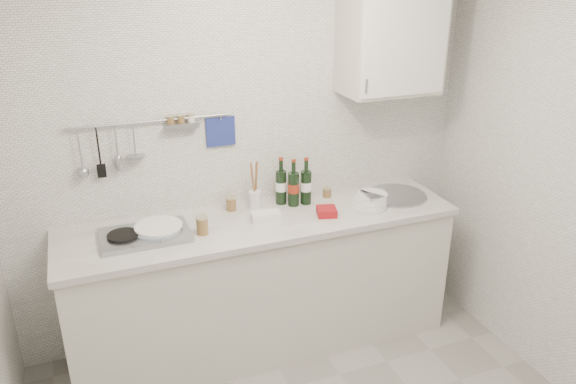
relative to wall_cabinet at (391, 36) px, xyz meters
The scene contains 14 objects.
back_wall 1.15m from the wall_cabinet, 168.67° to the left, with size 3.00×0.02×2.50m, color silver.
counter 1.76m from the wall_cabinet, behind, with size 2.44×0.64×0.96m.
wall_rail 1.59m from the wall_cabinet, behind, with size 0.98×0.09×0.34m.
wall_cabinet is the anchor object (origin of this frame).
plate_stack_hob 1.83m from the wall_cabinet, behind, with size 0.30×0.30×0.05m.
plate_stack_sink 1.03m from the wall_cabinet, 134.04° to the right, with size 0.24×0.23×0.09m.
wine_bottles 1.08m from the wall_cabinet, behind, with size 0.22×0.13×0.31m.
butter_dish 1.35m from the wall_cabinet, behind, with size 0.18×0.09×0.05m, color white.
strawberry_punnet 1.15m from the wall_cabinet, 156.69° to the right, with size 0.12×0.12×0.05m, color #A61212.
utensil_crock 1.30m from the wall_cabinet, behind, with size 0.08×0.08×0.32m.
jar_a 1.43m from the wall_cabinet, behind, with size 0.07×0.07×0.09m.
jar_b 1.12m from the wall_cabinet, 165.96° to the left, with size 0.06×0.06×0.07m.
jar_c 1.07m from the wall_cabinet, behind, with size 0.06×0.06×0.06m.
jar_d 1.62m from the wall_cabinet, behind, with size 0.07×0.07×0.11m.
Camera 1 is at (-0.97, -1.85, 2.40)m, focal length 35.00 mm.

